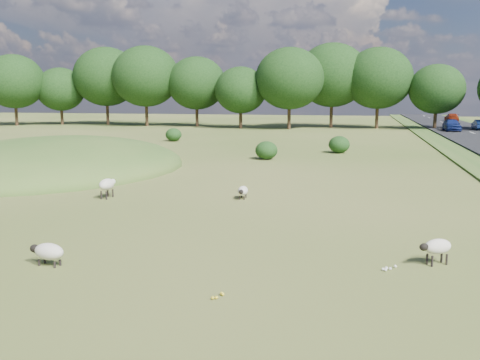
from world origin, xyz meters
name	(u,v)px	position (x,y,z in m)	size (l,w,h in m)	color
ground	(260,159)	(0.00, 20.00, 0.00)	(160.00, 160.00, 0.00)	#3B571B
mound	(54,168)	(-12.00, 12.00, 0.00)	(16.00, 20.00, 4.00)	#33561E
treeline	(299,80)	(-1.06, 55.44, 6.57)	(96.28, 14.66, 11.70)	black
shrubs	(257,142)	(-1.32, 25.57, 0.67)	(18.29, 14.36, 1.38)	black
sheep_0	(243,191)	(1.95, 4.81, 0.37)	(0.47, 1.01, 0.58)	beige
sheep_1	(437,247)	(9.26, -3.32, 0.52)	(1.04, 0.83, 0.74)	beige
sheep_3	(107,185)	(-4.16, 3.63, 0.63)	(0.59, 1.26, 0.91)	beige
sheep_4	(48,251)	(-1.34, -5.73, 0.41)	(1.15, 0.62, 0.64)	beige
car_0	(452,117)	(21.90, 74.53, 0.89)	(1.80, 4.42, 1.28)	maroon
car_4	(452,125)	(18.10, 50.42, 1.00)	(1.77, 4.40, 1.50)	navy
car_5	(480,125)	(21.90, 53.42, 0.89)	(1.35, 3.87, 1.27)	navy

